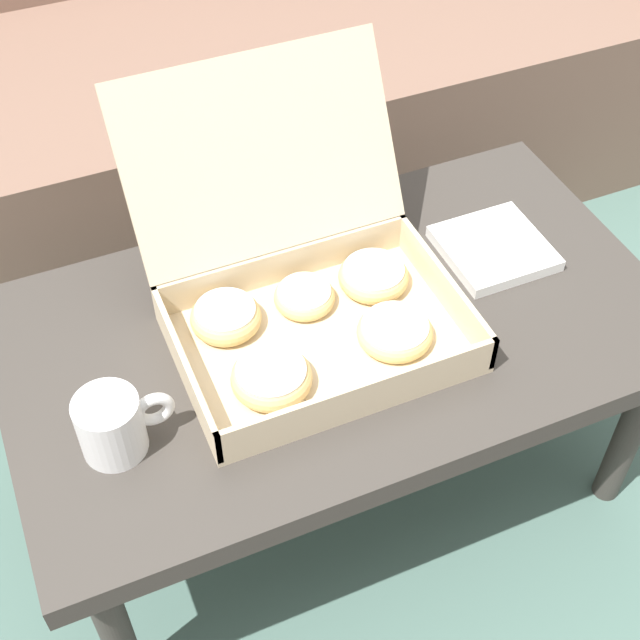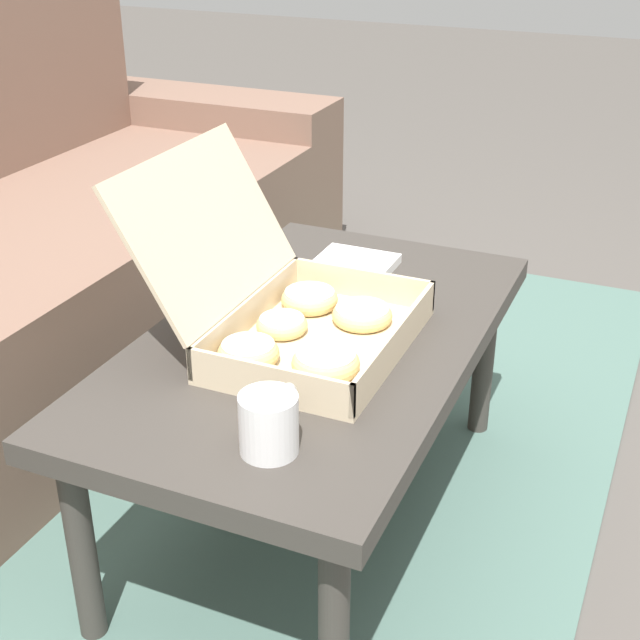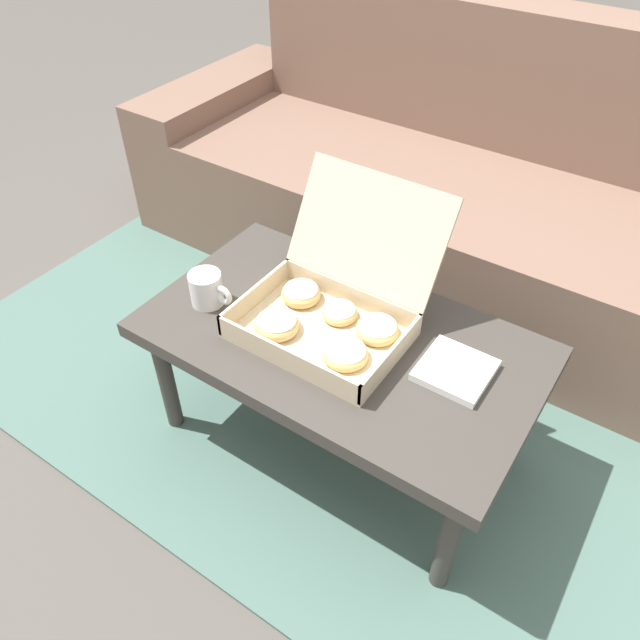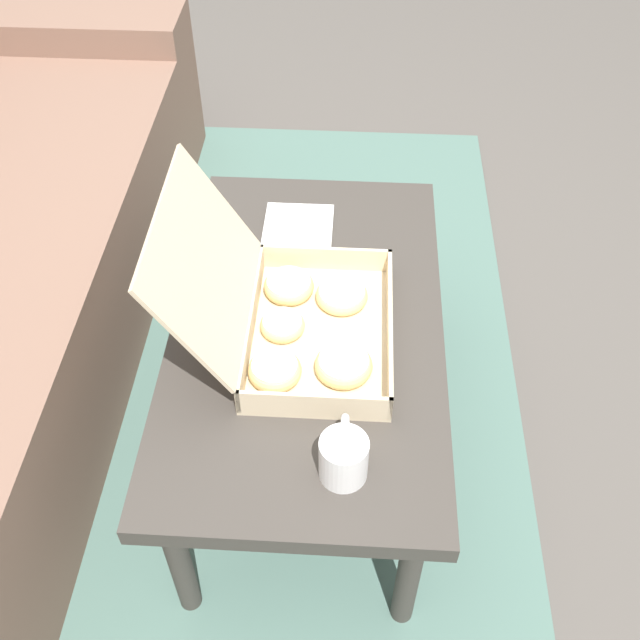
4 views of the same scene
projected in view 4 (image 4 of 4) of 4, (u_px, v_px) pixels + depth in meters
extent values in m
plane|color=#514C47|center=(265.00, 434.00, 1.80)|extent=(12.00, 12.00, 0.00)
cube|color=#4C6B60|center=(142.00, 427.00, 1.81)|extent=(2.63, 1.84, 0.01)
cube|color=#7A5B4C|center=(67.00, 87.00, 2.42)|extent=(0.24, 0.81, 0.51)
cube|color=#3D3833|center=(308.00, 329.00, 1.52)|extent=(0.95, 0.54, 0.04)
cylinder|color=#3D3833|center=(408.00, 575.00, 1.37)|extent=(0.04, 0.04, 0.36)
cylinder|color=#3D3833|center=(401.00, 267.00, 1.94)|extent=(0.04, 0.04, 0.36)
cylinder|color=#3D3833|center=(180.00, 562.00, 1.39)|extent=(0.04, 0.04, 0.36)
cylinder|color=#3D3833|center=(239.00, 260.00, 1.96)|extent=(0.04, 0.04, 0.36)
cube|color=beige|center=(320.00, 336.00, 1.47)|extent=(0.39, 0.28, 0.01)
cube|color=beige|center=(390.00, 328.00, 1.45)|extent=(0.39, 0.01, 0.06)
cube|color=beige|center=(251.00, 322.00, 1.46)|extent=(0.39, 0.01, 0.06)
cube|color=beige|center=(314.00, 405.00, 1.32)|extent=(0.01, 0.28, 0.06)
cube|color=beige|center=(325.00, 258.00, 1.58)|extent=(0.01, 0.28, 0.06)
cube|color=beige|center=(205.00, 264.00, 1.35)|extent=(0.39, 0.15, 0.25)
torus|color=#E5BC75|center=(342.00, 296.00, 1.52)|extent=(0.11, 0.11, 0.03)
cylinder|color=white|center=(342.00, 293.00, 1.52)|extent=(0.09, 0.09, 0.01)
torus|color=#E5BC75|center=(344.00, 366.00, 1.39)|extent=(0.11, 0.11, 0.03)
cylinder|color=white|center=(344.00, 362.00, 1.39)|extent=(0.09, 0.09, 0.02)
torus|color=#E5BC75|center=(282.00, 325.00, 1.47)|extent=(0.09, 0.09, 0.03)
cylinder|color=white|center=(282.00, 323.00, 1.46)|extent=(0.08, 0.08, 0.01)
torus|color=#E5BC75|center=(275.00, 371.00, 1.39)|extent=(0.10, 0.10, 0.03)
cylinder|color=white|center=(275.00, 367.00, 1.38)|extent=(0.09, 0.09, 0.02)
torus|color=#E5BC75|center=(289.00, 286.00, 1.54)|extent=(0.10, 0.10, 0.03)
cylinder|color=white|center=(289.00, 283.00, 1.53)|extent=(0.09, 0.09, 0.01)
cylinder|color=white|center=(344.00, 459.00, 1.23)|extent=(0.08, 0.08, 0.09)
torus|color=white|center=(345.00, 429.00, 1.27)|extent=(0.05, 0.01, 0.05)
cube|color=white|center=(298.00, 228.00, 1.69)|extent=(0.15, 0.15, 0.02)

